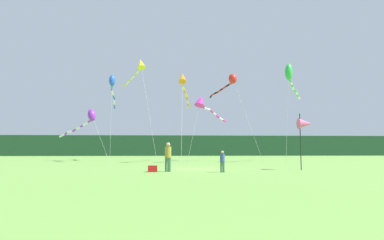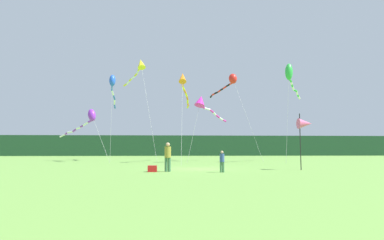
% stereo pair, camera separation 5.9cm
% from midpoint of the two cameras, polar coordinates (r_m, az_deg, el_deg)
% --- Properties ---
extents(ground_plane, '(120.00, 120.00, 0.00)m').
position_cam_midpoint_polar(ground_plane, '(22.41, 0.99, -8.61)').
color(ground_plane, '#6B9E42').
extents(distant_treeline, '(108.00, 2.48, 4.16)m').
position_cam_midpoint_polar(distant_treeline, '(67.33, -1.94, -4.55)').
color(distant_treeline, '#1E4228').
rests_on(distant_treeline, ground).
extents(person_adult, '(0.38, 0.38, 1.75)m').
position_cam_midpoint_polar(person_adult, '(19.60, -4.22, -6.23)').
color(person_adult, '#3F724C').
rests_on(person_adult, ground).
extents(person_child, '(0.28, 0.28, 1.25)m').
position_cam_midpoint_polar(person_child, '(19.03, 5.41, -7.09)').
color(person_child, '#3F724C').
rests_on(person_child, ground).
extents(cooler_box, '(0.54, 0.41, 0.38)m').
position_cam_midpoint_polar(cooler_box, '(19.53, -6.92, -8.53)').
color(cooler_box, red).
rests_on(cooler_box, ground).
extents(banner_flag_pole, '(0.90, 0.70, 3.69)m').
position_cam_midpoint_polar(banner_flag_pole, '(22.53, 19.35, -0.69)').
color(banner_flag_pole, black).
rests_on(banner_flag_pole, ground).
extents(kite_orange, '(1.38, 11.75, 9.26)m').
position_cam_midpoint_polar(kite_orange, '(33.74, -1.43, 6.46)').
color(kite_orange, '#B2B2B2').
rests_on(kite_orange, ground).
extents(kite_blue, '(1.33, 8.66, 10.11)m').
position_cam_midpoint_polar(kite_blue, '(39.88, -13.78, 6.05)').
color(kite_blue, '#B2B2B2').
rests_on(kite_blue, ground).
extents(kite_yellow, '(4.88, 9.13, 11.92)m').
position_cam_midpoint_polar(kite_yellow, '(38.57, -9.20, 9.35)').
color(kite_yellow, '#B2B2B2').
rests_on(kite_yellow, ground).
extents(kite_red, '(4.67, 8.32, 10.43)m').
position_cam_midpoint_polar(kite_red, '(39.22, 6.94, 6.92)').
color(kite_red, '#B2B2B2').
rests_on(kite_red, ground).
extents(kite_purple, '(7.33, 7.02, 5.76)m').
position_cam_midpoint_polar(kite_purple, '(36.57, -17.85, 0.24)').
color(kite_purple, '#B2B2B2').
rests_on(kite_purple, ground).
extents(kite_green, '(4.48, 7.20, 10.24)m').
position_cam_midpoint_polar(kite_green, '(35.54, 16.94, 7.58)').
color(kite_green, '#B2B2B2').
rests_on(kite_green, ground).
extents(kite_magenta, '(4.99, 7.17, 7.01)m').
position_cam_midpoint_polar(kite_magenta, '(33.60, 2.00, 2.99)').
color(kite_magenta, '#B2B2B2').
rests_on(kite_magenta, ground).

